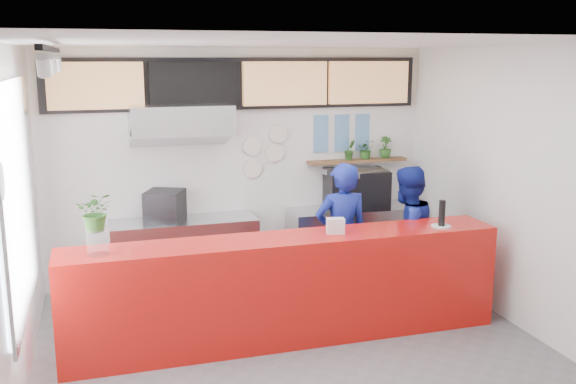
{
  "coord_description": "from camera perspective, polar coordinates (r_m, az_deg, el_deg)",
  "views": [
    {
      "loc": [
        -1.8,
        -5.56,
        2.88
      ],
      "look_at": [
        0.1,
        0.7,
        1.5
      ],
      "focal_mm": 40.0,
      "sensor_mm": 36.0,
      "label": 1
    }
  ],
  "objects": [
    {
      "name": "menu_board_mid_right",
      "position": [
        8.29,
        -0.27,
        9.63
      ],
      "size": [
        1.1,
        0.1,
        0.55
      ],
      "primitive_type": "cube",
      "color": "tan",
      "rests_on": "wall_back"
    },
    {
      "name": "menu_board_far_left",
      "position": [
        7.95,
        -16.72,
        9.04
      ],
      "size": [
        1.1,
        0.1,
        0.55
      ],
      "primitive_type": "cube",
      "color": "tan",
      "rests_on": "wall_back"
    },
    {
      "name": "service_counter",
      "position": [
        6.65,
        -0.07,
        -8.61
      ],
      "size": [
        4.5,
        0.6,
        1.1
      ],
      "primitive_type": "cube",
      "color": "red",
      "rests_on": "ground"
    },
    {
      "name": "wall_left",
      "position": [
        5.77,
        -23.36,
        -2.92
      ],
      "size": [
        0.0,
        5.0,
        5.0
      ],
      "primitive_type": "plane",
      "rotation": [
        1.57,
        0.0,
        1.57
      ],
      "color": "white",
      "rests_on": "ground"
    },
    {
      "name": "photo_frame_b",
      "position": [
        8.7,
        4.82,
        6.06
      ],
      "size": [
        0.2,
        0.02,
        0.25
      ],
      "primitive_type": "cube",
      "color": "#598CBF",
      "rests_on": "wall_back"
    },
    {
      "name": "photo_frame_d",
      "position": [
        8.62,
        2.93,
        4.36
      ],
      "size": [
        0.2,
        0.02,
        0.25
      ],
      "primitive_type": "cube",
      "color": "#598CBF",
      "rests_on": "wall_back"
    },
    {
      "name": "soffit",
      "position": [
        8.23,
        -4.29,
        9.58
      ],
      "size": [
        4.8,
        0.04,
        0.65
      ],
      "primitive_type": "cube",
      "color": "black",
      "rests_on": "wall_back"
    },
    {
      "name": "glass_vase",
      "position": [
        6.14,
        -16.55,
        -4.24
      ],
      "size": [
        0.25,
        0.25,
        0.25
      ],
      "primitive_type": "cylinder",
      "rotation": [
        0.0,
        0.0,
        -0.25
      ],
      "color": "silver",
      "rests_on": "service_counter"
    },
    {
      "name": "herb_shelf",
      "position": [
        8.76,
        6.17,
        2.78
      ],
      "size": [
        1.4,
        0.18,
        0.04
      ],
      "primitive_type": "cube",
      "color": "brown",
      "rests_on": "wall_back"
    },
    {
      "name": "dec_plate_c",
      "position": [
        8.39,
        -3.19,
        2.07
      ],
      "size": [
        0.24,
        0.03,
        0.24
      ],
      "primitive_type": "cylinder",
      "rotation": [
        1.57,
        0.0,
        0.0
      ],
      "color": "silver",
      "rests_on": "wall_back"
    },
    {
      "name": "wall_right",
      "position": [
        7.16,
        20.43,
        0.04
      ],
      "size": [
        0.0,
        5.0,
        5.0
      ],
      "primitive_type": "plane",
      "rotation": [
        1.57,
        0.0,
        -1.57
      ],
      "color": "white",
      "rests_on": "ground"
    },
    {
      "name": "menu_board_mid_left",
      "position": [
        8.04,
        -8.33,
        9.43
      ],
      "size": [
        1.1,
        0.1,
        0.55
      ],
      "primitive_type": "cube",
      "color": "black",
      "rests_on": "wall_back"
    },
    {
      "name": "herb_c",
      "position": [
        8.79,
        6.96,
        3.79
      ],
      "size": [
        0.28,
        0.26,
        0.26
      ],
      "primitive_type": "imported",
      "rotation": [
        0.0,
        0.0,
        -0.26
      ],
      "color": "#2B5B20",
      "rests_on": "herb_shelf"
    },
    {
      "name": "hood_lip",
      "position": [
        7.83,
        -9.46,
        4.93
      ],
      "size": [
        1.2,
        0.69,
        0.31
      ],
      "primitive_type": "cube",
      "rotation": [
        -0.35,
        0.0,
        0.0
      ],
      "color": "#B2B5BA",
      "rests_on": "ceiling"
    },
    {
      "name": "dec_plate_b",
      "position": [
        8.43,
        -1.22,
        3.51
      ],
      "size": [
        0.24,
        0.03,
        0.24
      ],
      "primitive_type": "cylinder",
      "rotation": [
        1.57,
        0.0,
        0.0
      ],
      "color": "silver",
      "rests_on": "wall_back"
    },
    {
      "name": "panini_oven",
      "position": [
        8.0,
        -10.88,
        -1.23
      ],
      "size": [
        0.56,
        0.56,
        0.38
      ],
      "primitive_type": "cube",
      "rotation": [
        0.0,
        0.0,
        -0.43
      ],
      "color": "black",
      "rests_on": "prep_bench"
    },
    {
      "name": "window_pane",
      "position": [
        6.01,
        -22.93,
        -0.35
      ],
      "size": [
        0.04,
        2.2,
        1.9
      ],
      "primitive_type": "cube",
      "color": "silver",
      "rests_on": "wall_left"
    },
    {
      "name": "wall_back",
      "position": [
        8.37,
        -4.24,
        2.39
      ],
      "size": [
        5.0,
        0.0,
        5.0
      ],
      "primitive_type": "plane",
      "rotation": [
        1.57,
        0.0,
        0.0
      ],
      "color": "white",
      "rests_on": "ground"
    },
    {
      "name": "photo_frame_f",
      "position": [
        8.84,
        6.61,
        4.49
      ],
      "size": [
        0.2,
        0.02,
        0.25
      ],
      "primitive_type": "cube",
      "color": "#598CBF",
      "rests_on": "wall_back"
    },
    {
      "name": "herb_d",
      "position": [
        8.91,
        8.66,
        3.95
      ],
      "size": [
        0.18,
        0.16,
        0.3
      ],
      "primitive_type": "imported",
      "rotation": [
        0.0,
        0.0,
        -0.09
      ],
      "color": "#2B5B20",
      "rests_on": "herb_shelf"
    },
    {
      "name": "extraction_hood",
      "position": [
        7.81,
        -9.51,
        6.38
      ],
      "size": [
        1.2,
        0.7,
        0.35
      ],
      "primitive_type": "cube",
      "color": "#B2B5BA",
      "rests_on": "ceiling"
    },
    {
      "name": "floor",
      "position": [
        6.51,
        0.98,
        -14.33
      ],
      "size": [
        5.0,
        5.0,
        0.0
      ],
      "primitive_type": "plane",
      "color": "slate",
      "rests_on": "ground"
    },
    {
      "name": "photo_frame_c",
      "position": [
        8.81,
        6.65,
        6.1
      ],
      "size": [
        0.2,
        0.02,
        0.25
      ],
      "primitive_type": "cube",
      "color": "#598CBF",
      "rests_on": "wall_back"
    },
    {
      "name": "track_rail",
      "position": [
        5.57,
        -20.42,
        11.81
      ],
      "size": [
        0.05,
        2.4,
        0.04
      ],
      "primitive_type": "cube",
      "color": "black",
      "rests_on": "ceiling"
    },
    {
      "name": "right_bench",
      "position": [
        8.77,
        5.93,
        -4.23
      ],
      "size": [
        1.8,
        0.6,
        0.9
      ],
      "primitive_type": "cube",
      "color": "#B2B5BA",
      "rests_on": "ground"
    },
    {
      "name": "prep_bench",
      "position": [
        8.19,
        -9.15,
        -5.5
      ],
      "size": [
        1.8,
        0.6,
        0.9
      ],
      "primitive_type": "cube",
      "color": "#B2B5BA",
      "rests_on": "ground"
    },
    {
      "name": "espresso_machine",
      "position": [
        8.61,
        6.06,
        0.29
      ],
      "size": [
        0.86,
        0.66,
        0.51
      ],
      "primitive_type": "cube",
      "rotation": [
        0.0,
        0.0,
        -0.11
      ],
      "color": "black",
      "rests_on": "right_bench"
    },
    {
      "name": "photo_frame_a",
      "position": [
        8.59,
        2.95,
        6.01
      ],
      "size": [
        0.2,
        0.02,
        0.25
      ],
      "primitive_type": "cube",
      "color": "#598CBF",
      "rests_on": "wall_back"
    },
    {
      "name": "white_plate",
      "position": [
        7.05,
        13.47,
        -2.99
      ],
      "size": [
        0.22,
        0.22,
        0.02
      ],
      "primitive_type": "cylinder",
      "rotation": [
        0.0,
        0.0,
        0.04
      ],
      "color": "silver",
      "rests_on": "service_counter"
    },
    {
      "name": "dec_plate_a",
      "position": [
        8.34,
        -3.21,
        4.1
      ],
      "size": [
        0.24,
        0.03,
        0.24
      ],
      "primitive_type": "cylinder",
      "rotation": [
        1.57,
        0.0,
        0.0
      ],
      "color": "silver",
      "rests_on": "wall_back"
    },
    {
      "name": "staff_center",
      "position": [
        7.37,
        4.78,
        -4.01
      ],
      "size": [
        0.65,
        0.44,
        1.73
      ],
      "primitive_type": "imported",
      "rotation": [
        0.0,
        0.0,
        3.1
      ],
      "color": "navy",
      "rests_on": "ground"
    },
    {
      "name": "staff_right",
      "position": [
        7.62,
        10.41,
        -3.9
      ],
      "size": [
        0.98,
        0.88,
        1.66
      ],
      "primitive_type": "imported",
      "rotation": [
        0.0,
        0.0,
        3.53
      ],
      "color": "navy",
      "rests_on": "ground"
    },
    {
      "name": "espresso_tray",
      "position": [
        8.57,
        6.1,
        1.78
      ],
      "size": [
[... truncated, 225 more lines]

